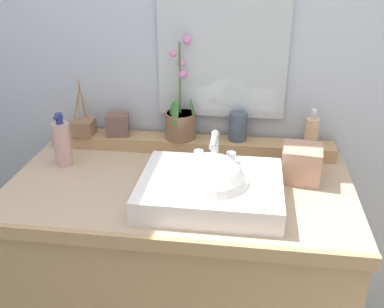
{
  "coord_description": "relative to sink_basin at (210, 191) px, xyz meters",
  "views": [
    {
      "loc": [
        0.23,
        -1.33,
        1.59
      ],
      "look_at": [
        0.05,
        -0.03,
        0.97
      ],
      "focal_mm": 41.94,
      "sensor_mm": 36.0,
      "label": 1
    }
  ],
  "objects": [
    {
      "name": "wall_back",
      "position": [
        -0.12,
        0.54,
        0.42
      ],
      "size": [
        2.85,
        0.2,
        2.59
      ],
      "primitive_type": "cube",
      "color": "silver",
      "rests_on": "ground"
    },
    {
      "name": "vanity_cabinet",
      "position": [
        -0.12,
        0.11,
        -0.46
      ],
      "size": [
        1.18,
        0.67,
        0.84
      ],
      "color": "tan",
      "rests_on": "ground"
    },
    {
      "name": "back_ledge",
      "position": [
        -0.12,
        0.37,
        -0.01
      ],
      "size": [
        1.11,
        0.1,
        0.05
      ],
      "primitive_type": "cube",
      "color": "tan",
      "rests_on": "vanity_cabinet"
    },
    {
      "name": "sink_basin",
      "position": [
        0.0,
        0.0,
        0.0
      ],
      "size": [
        0.45,
        0.36,
        0.28
      ],
      "color": "white",
      "rests_on": "vanity_cabinet"
    },
    {
      "name": "potted_plant",
      "position": [
        -0.16,
        0.38,
        0.09
      ],
      "size": [
        0.12,
        0.13,
        0.39
      ],
      "color": "brown",
      "rests_on": "back_ledge"
    },
    {
      "name": "soap_dispenser",
      "position": [
        0.34,
        0.39,
        0.07
      ],
      "size": [
        0.05,
        0.05,
        0.14
      ],
      "color": "#DFB787",
      "rests_on": "back_ledge"
    },
    {
      "name": "tumbler_cup",
      "position": [
        0.07,
        0.38,
        0.07
      ],
      "size": [
        0.07,
        0.07,
        0.11
      ],
      "primitive_type": "cylinder",
      "color": "#455363",
      "rests_on": "back_ledge"
    },
    {
      "name": "reed_diffuser",
      "position": [
        -0.54,
        0.36,
        0.05
      ],
      "size": [
        0.09,
        0.09,
        0.23
      ],
      "color": "#926A4C",
      "rests_on": "back_ledge"
    },
    {
      "name": "trinket_box",
      "position": [
        -0.41,
        0.37,
        0.06
      ],
      "size": [
        0.1,
        0.09,
        0.09
      ],
      "primitive_type": "cube",
      "rotation": [
        0.0,
        0.0,
        0.2
      ],
      "color": "brown",
      "rests_on": "back_ledge"
    },
    {
      "name": "lotion_bottle",
      "position": [
        -0.56,
        0.19,
        0.05
      ],
      "size": [
        0.06,
        0.06,
        0.2
      ],
      "color": "#CFA19E",
      "rests_on": "vanity_cabinet"
    },
    {
      "name": "tissue_box",
      "position": [
        0.29,
        0.19,
        0.02
      ],
      "size": [
        0.14,
        0.14,
        0.12
      ],
      "primitive_type": "cube",
      "rotation": [
        0.0,
        0.0,
        -0.12
      ],
      "color": "tan",
      "rests_on": "vanity_cabinet"
    },
    {
      "name": "mirror",
      "position": [
        -0.0,
        0.43,
        0.38
      ],
      "size": [
        0.48,
        0.02,
        0.58
      ],
      "primitive_type": "cube",
      "color": "silver"
    }
  ]
}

